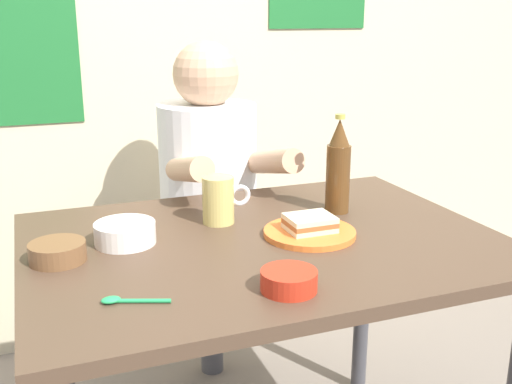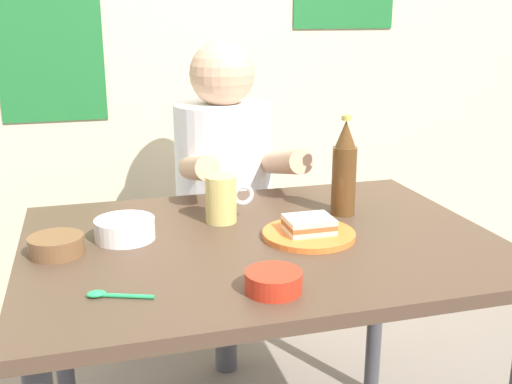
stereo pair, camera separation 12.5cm
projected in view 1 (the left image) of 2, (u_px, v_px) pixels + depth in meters
dining_table at (263, 275)px, 1.46m from camera, size 1.10×0.80×0.74m
stool at (211, 282)px, 2.13m from camera, size 0.34×0.34×0.45m
person_seated at (209, 167)px, 2.00m from camera, size 0.33×0.56×0.72m
plate_orange at (310, 233)px, 1.45m from camera, size 0.22×0.22×0.01m
sandwich at (310, 223)px, 1.44m from camera, size 0.11×0.09×0.04m
beer_mug at (219, 200)px, 1.53m from camera, size 0.13×0.08×0.12m
beer_bottle at (338, 169)px, 1.60m from camera, size 0.06×0.06×0.26m
condiment_bowl_brown at (57, 251)px, 1.30m from camera, size 0.12×0.12×0.04m
sauce_bowl_chili at (289, 280)px, 1.16m from camera, size 0.11×0.11×0.04m
rice_bowl_white at (125, 232)px, 1.40m from camera, size 0.14×0.14×0.05m
spoon at (123, 300)px, 1.11m from camera, size 0.12×0.05×0.01m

